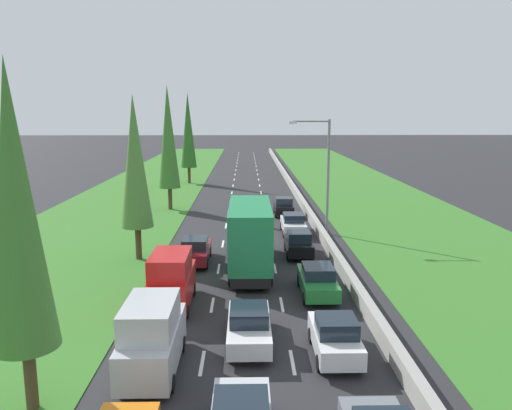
{
  "coord_description": "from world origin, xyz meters",
  "views": [
    {
      "loc": [
        -0.02,
        -3.24,
        9.56
      ],
      "look_at": [
        0.85,
        41.45,
        1.35
      ],
      "focal_mm": 35.68,
      "sensor_mm": 36.0,
      "label": 1
    }
  ],
  "objects_px": {
    "silver_van_left_lane": "(152,336)",
    "green_sedan_right_lane": "(318,280)",
    "black_hatchback_right_lane": "(299,244)",
    "red_van_left_lane": "(171,280)",
    "poplar_tree_nearest": "(16,209)",
    "street_light_mast": "(324,169)",
    "green_box_truck_centre_lane": "(250,235)",
    "white_hatchback_right_lane": "(335,337)",
    "maroon_sedan_left_lane": "(195,250)",
    "white_sedan_centre_lane": "(249,325)",
    "poplar_tree_third": "(168,137)",
    "poplar_tree_fourth": "(188,131)",
    "white_sedan_right_lane": "(293,224)",
    "black_hatchback_right_lane_sixth": "(284,206)",
    "poplar_tree_second": "(135,162)"
  },
  "relations": [
    {
      "from": "white_hatchback_right_lane",
      "to": "poplar_tree_third",
      "type": "distance_m",
      "value": 33.56
    },
    {
      "from": "green_sedan_right_lane",
      "to": "street_light_mast",
      "type": "bearing_deg",
      "value": 80.5
    },
    {
      "from": "white_hatchback_right_lane",
      "to": "green_sedan_right_lane",
      "type": "xyz_separation_m",
      "value": [
        0.27,
        6.91,
        -0.02
      ]
    },
    {
      "from": "poplar_tree_nearest",
      "to": "street_light_mast",
      "type": "relative_size",
      "value": 1.25
    },
    {
      "from": "poplar_tree_third",
      "to": "street_light_mast",
      "type": "relative_size",
      "value": 1.35
    },
    {
      "from": "white_sedan_centre_lane",
      "to": "maroon_sedan_left_lane",
      "type": "relative_size",
      "value": 1.0
    },
    {
      "from": "black_hatchback_right_lane",
      "to": "red_van_left_lane",
      "type": "height_order",
      "value": "red_van_left_lane"
    },
    {
      "from": "green_box_truck_centre_lane",
      "to": "street_light_mast",
      "type": "height_order",
      "value": "street_light_mast"
    },
    {
      "from": "red_van_left_lane",
      "to": "poplar_tree_nearest",
      "type": "bearing_deg",
      "value": -110.68
    },
    {
      "from": "green_box_truck_centre_lane",
      "to": "poplar_tree_nearest",
      "type": "xyz_separation_m",
      "value": [
        -7.21,
        -14.87,
        4.47
      ]
    },
    {
      "from": "white_hatchback_right_lane",
      "to": "street_light_mast",
      "type": "xyz_separation_m",
      "value": [
        2.54,
        20.46,
        4.4
      ]
    },
    {
      "from": "black_hatchback_right_lane_sixth",
      "to": "black_hatchback_right_lane",
      "type": "bearing_deg",
      "value": -89.95
    },
    {
      "from": "green_sedan_right_lane",
      "to": "black_hatchback_right_lane",
      "type": "bearing_deg",
      "value": 91.91
    },
    {
      "from": "green_sedan_right_lane",
      "to": "white_sedan_right_lane",
      "type": "bearing_deg",
      "value": 90.13
    },
    {
      "from": "silver_van_left_lane",
      "to": "street_light_mast",
      "type": "distance_m",
      "value": 23.83
    },
    {
      "from": "green_sedan_right_lane",
      "to": "poplar_tree_nearest",
      "type": "height_order",
      "value": "poplar_tree_nearest"
    },
    {
      "from": "silver_van_left_lane",
      "to": "green_sedan_right_lane",
      "type": "bearing_deg",
      "value": 47.67
    },
    {
      "from": "white_sedan_centre_lane",
      "to": "poplar_tree_fourth",
      "type": "xyz_separation_m",
      "value": [
        -7.81,
        48.6,
        6.27
      ]
    },
    {
      "from": "green_sedan_right_lane",
      "to": "street_light_mast",
      "type": "height_order",
      "value": "street_light_mast"
    },
    {
      "from": "silver_van_left_lane",
      "to": "white_hatchback_right_lane",
      "type": "relative_size",
      "value": 1.26
    },
    {
      "from": "black_hatchback_right_lane_sixth",
      "to": "poplar_tree_second",
      "type": "distance_m",
      "value": 18.61
    },
    {
      "from": "white_sedan_centre_lane",
      "to": "poplar_tree_fourth",
      "type": "height_order",
      "value": "poplar_tree_fourth"
    },
    {
      "from": "poplar_tree_nearest",
      "to": "street_light_mast",
      "type": "distance_m",
      "value": 27.21
    },
    {
      "from": "green_sedan_right_lane",
      "to": "maroon_sedan_left_lane",
      "type": "relative_size",
      "value": 1.0
    },
    {
      "from": "poplar_tree_third",
      "to": "green_sedan_right_lane",
      "type": "bearing_deg",
      "value": -64.95
    },
    {
      "from": "white_sedan_right_lane",
      "to": "poplar_tree_second",
      "type": "height_order",
      "value": "poplar_tree_second"
    },
    {
      "from": "white_sedan_centre_lane",
      "to": "street_light_mast",
      "type": "relative_size",
      "value": 0.5
    },
    {
      "from": "poplar_tree_nearest",
      "to": "poplar_tree_second",
      "type": "bearing_deg",
      "value": 90.26
    },
    {
      "from": "white_sedan_right_lane",
      "to": "poplar_tree_second",
      "type": "xyz_separation_m",
      "value": [
        -10.8,
        -6.97,
        5.59
      ]
    },
    {
      "from": "poplar_tree_fourth",
      "to": "white_sedan_right_lane",
      "type": "bearing_deg",
      "value": -68.55
    },
    {
      "from": "green_box_truck_centre_lane",
      "to": "black_hatchback_right_lane_sixth",
      "type": "relative_size",
      "value": 2.41
    },
    {
      "from": "maroon_sedan_left_lane",
      "to": "poplar_tree_nearest",
      "type": "distance_m",
      "value": 17.72
    },
    {
      "from": "white_sedan_right_lane",
      "to": "poplar_tree_third",
      "type": "xyz_separation_m",
      "value": [
        -11.26,
        10.37,
        6.31
      ]
    },
    {
      "from": "street_light_mast",
      "to": "black_hatchback_right_lane",
      "type": "bearing_deg",
      "value": -112.41
    },
    {
      "from": "white_hatchback_right_lane",
      "to": "poplar_tree_second",
      "type": "distance_m",
      "value": 18.19
    },
    {
      "from": "black_hatchback_right_lane",
      "to": "poplar_tree_third",
      "type": "xyz_separation_m",
      "value": [
        -11.05,
        16.72,
        6.29
      ]
    },
    {
      "from": "black_hatchback_right_lane_sixth",
      "to": "maroon_sedan_left_lane",
      "type": "distance_m",
      "value": 16.55
    },
    {
      "from": "black_hatchback_right_lane",
      "to": "black_hatchback_right_lane_sixth",
      "type": "relative_size",
      "value": 1.0
    },
    {
      "from": "black_hatchback_right_lane",
      "to": "white_sedan_right_lane",
      "type": "xyz_separation_m",
      "value": [
        0.22,
        6.35,
        -0.02
      ]
    },
    {
      "from": "white_sedan_centre_lane",
      "to": "poplar_tree_third",
      "type": "xyz_separation_m",
      "value": [
        -7.64,
        29.86,
        6.31
      ]
    },
    {
      "from": "maroon_sedan_left_lane",
      "to": "poplar_tree_fourth",
      "type": "xyz_separation_m",
      "value": [
        -4.44,
        36.9,
        6.27
      ]
    },
    {
      "from": "poplar_tree_fourth",
      "to": "green_box_truck_centre_lane",
      "type": "bearing_deg",
      "value": -78.31
    },
    {
      "from": "white_hatchback_right_lane",
      "to": "poplar_tree_fourth",
      "type": "relative_size",
      "value": 0.32
    },
    {
      "from": "red_van_left_lane",
      "to": "poplar_tree_fourth",
      "type": "bearing_deg",
      "value": 95.16
    },
    {
      "from": "green_sedan_right_lane",
      "to": "maroon_sedan_left_lane",
      "type": "distance_m",
      "value": 9.24
    },
    {
      "from": "poplar_tree_third",
      "to": "silver_van_left_lane",
      "type": "bearing_deg",
      "value": -82.83
    },
    {
      "from": "white_sedan_centre_lane",
      "to": "street_light_mast",
      "type": "bearing_deg",
      "value": 72.89
    },
    {
      "from": "maroon_sedan_left_lane",
      "to": "poplar_tree_fourth",
      "type": "distance_m",
      "value": 37.69
    },
    {
      "from": "white_hatchback_right_lane",
      "to": "black_hatchback_right_lane_sixth",
      "type": "xyz_separation_m",
      "value": [
        0.01,
        28.0,
        0.0
      ]
    },
    {
      "from": "silver_van_left_lane",
      "to": "white_hatchback_right_lane",
      "type": "height_order",
      "value": "silver_van_left_lane"
    }
  ]
}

